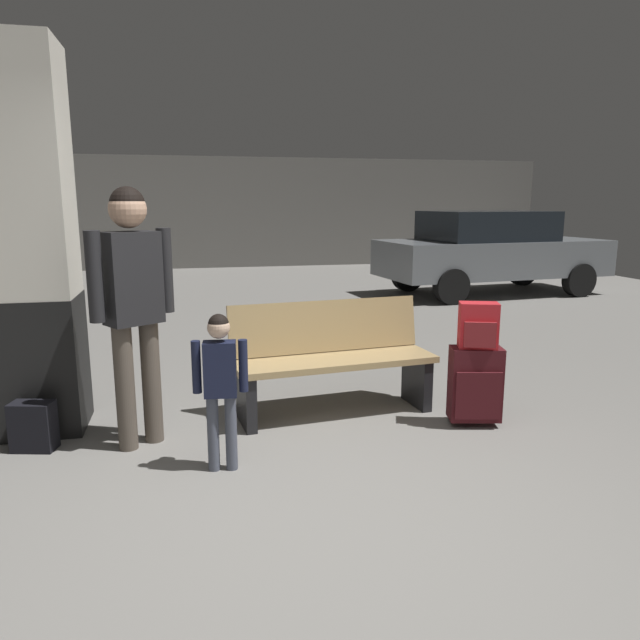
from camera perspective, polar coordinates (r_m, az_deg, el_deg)
ground_plane at (r=6.96m, az=-6.76°, el=-3.10°), size 18.00×18.00×0.10m
garage_back_wall at (r=15.58m, az=-10.37°, el=10.12°), size 18.00×0.12×2.80m
structural_pillar at (r=4.71m, az=-26.03°, el=6.46°), size 0.57×0.57×2.75m
bench at (r=4.73m, az=1.21°, el=-3.76°), size 1.65×0.69×0.89m
suitcase at (r=4.64m, az=14.73°, el=-6.01°), size 0.41×0.30×0.60m
backpack_bright at (r=4.53m, az=15.01°, el=-0.56°), size 0.32×0.26×0.34m
child at (r=3.72m, az=-9.61°, el=-5.29°), size 0.34×0.21×1.01m
adult at (r=4.14m, az=-17.61°, el=2.76°), size 0.53×0.38×1.77m
backpack_dark_floor at (r=4.55m, az=-25.84°, el=-9.20°), size 0.31×0.25×0.34m
parked_car_side at (r=11.32m, az=16.08°, el=6.48°), size 4.25×2.11×1.51m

